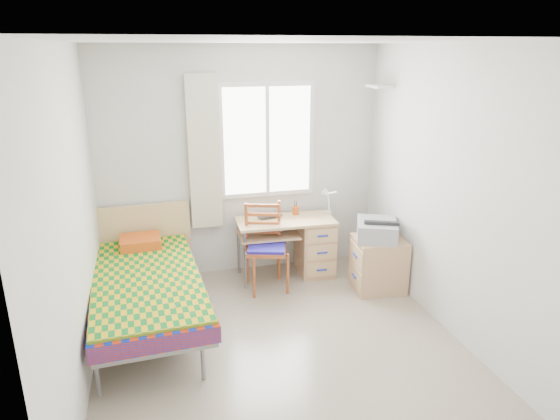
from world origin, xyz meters
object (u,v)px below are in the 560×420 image
object	(u,v)px
bed	(147,281)
desk	(309,243)
printer	(377,229)
chair	(266,241)
cabinet	(378,264)

from	to	relation	value
bed	desk	xyz separation A→B (m)	(1.85, 0.68, -0.06)
printer	bed	bearing A→B (deg)	-154.75
desk	chair	distance (m)	0.62
desk	chair	xyz separation A→B (m)	(-0.57, -0.21, 0.16)
chair	printer	bearing A→B (deg)	1.07
desk	bed	bearing A→B (deg)	-157.59
desk	printer	xyz separation A→B (m)	(0.58, -0.55, 0.31)
cabinet	printer	world-z (taller)	printer
chair	printer	distance (m)	1.20
chair	printer	xyz separation A→B (m)	(1.15, -0.33, 0.15)
bed	printer	size ratio (longest dim) A/B	3.61
bed	chair	distance (m)	1.37
desk	printer	size ratio (longest dim) A/B	1.89
desk	cabinet	bearing A→B (deg)	-41.37
cabinet	bed	bearing A→B (deg)	-171.50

